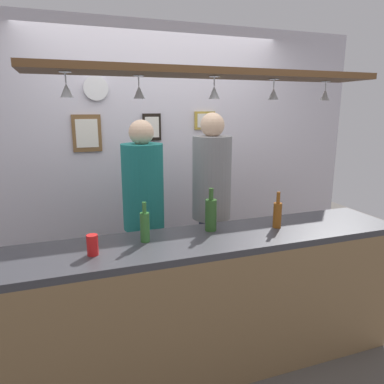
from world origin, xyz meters
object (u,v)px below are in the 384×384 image
Objects in this scene: wall_clock at (96,88)px; drink_can at (92,245)px; bottle_beer_green_import at (145,226)px; person_left_teal_shirt at (143,202)px; picture_frame_upper_small at (205,120)px; person_middle_grey_shirt at (212,193)px; bottle_beer_amber_tall at (277,214)px; picture_frame_crest at (152,127)px; picture_frame_caricature at (87,133)px; bottle_champagne_green at (211,214)px.

drink_can is at bearing -97.88° from wall_clock.
person_left_teal_shirt is at bearing 78.64° from bottle_beer_green_import.
wall_clock is (-1.07, -0.01, 0.30)m from picture_frame_upper_small.
bottle_beer_green_import is at bearing -84.36° from wall_clock.
person_middle_grey_shirt is (0.61, 0.00, 0.03)m from person_left_teal_shirt.
picture_frame_crest is (-0.57, 1.38, 0.55)m from bottle_beer_amber_tall.
picture_frame_caricature reaches higher than bottle_beer_amber_tall.
bottle_beer_amber_tall is 2.13× the size of drink_can.
picture_frame_caricature is (0.10, 1.45, 0.54)m from drink_can.
picture_frame_caricature is (-0.71, 1.28, 0.49)m from bottle_champagne_green.
picture_frame_upper_small is 0.56m from picture_frame_crest.
bottle_champagne_green is 1.49m from picture_frame_upper_small.
bottle_beer_green_import is 1.00× the size of picture_frame_crest.
bottle_champagne_green reaches higher than bottle_beer_green_import.
wall_clock is (-0.28, 0.62, 0.94)m from person_left_teal_shirt.
picture_frame_crest reaches higher than picture_frame_caricature.
bottle_beer_amber_tall is 0.76× the size of picture_frame_caricature.
picture_frame_upper_small is (0.18, 0.63, 0.61)m from person_middle_grey_shirt.
person_middle_grey_shirt reaches higher than person_left_teal_shirt.
drink_can is (-0.48, -0.82, -0.01)m from person_left_teal_shirt.
wall_clock is at bearing 128.00° from bottle_beer_amber_tall.
bottle_champagne_green is at bearing 11.73° from drink_can.
person_middle_grey_shirt is 8.01× the size of picture_frame_upper_small.
picture_frame_crest is at bearing 0.70° from wall_clock.
person_middle_grey_shirt is 5.18× the size of picture_frame_caricature.
person_left_teal_shirt is at bearing 116.88° from bottle_champagne_green.
bottle_champagne_green is at bearing -113.09° from person_middle_grey_shirt.
picture_frame_upper_small is 1.18m from picture_frame_caricature.
wall_clock reaches higher than bottle_champagne_green.
person_left_teal_shirt is 5.70× the size of bottle_champagne_green.
bottle_beer_green_import is at bearing -124.89° from picture_frame_upper_small.
bottle_champagne_green is at bearing 7.00° from bottle_beer_green_import.
bottle_beer_green_import is at bearing -173.00° from bottle_champagne_green.
picture_frame_crest reaches higher than bottle_beer_green_import.
picture_frame_upper_small is at bearing 38.37° from person_left_teal_shirt.
picture_frame_crest reaches higher than bottle_champagne_green.
picture_frame_crest is at bearing 180.00° from picture_frame_upper_small.
person_left_teal_shirt is 6.57× the size of bottle_beer_amber_tall.
drink_can is at bearing -93.82° from picture_frame_caricature.
picture_frame_upper_small is 1.11m from wall_clock.
bottle_beer_green_import is (-0.14, -0.71, 0.04)m from person_left_teal_shirt.
person_left_teal_shirt is at bearing 60.02° from drink_can.
bottle_beer_green_import is 1.74m from picture_frame_upper_small.
picture_frame_caricature is at bearing 86.18° from drink_can.
person_left_teal_shirt is 0.95m from drink_can.
person_middle_grey_shirt is 8.01× the size of wall_clock.
picture_frame_caricature is (-0.38, 0.63, 0.54)m from person_left_teal_shirt.
wall_clock reaches higher than picture_frame_crest.
picture_frame_crest is at bearing 0.00° from picture_frame_caricature.
picture_frame_caricature is at bearing 118.99° from bottle_champagne_green.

